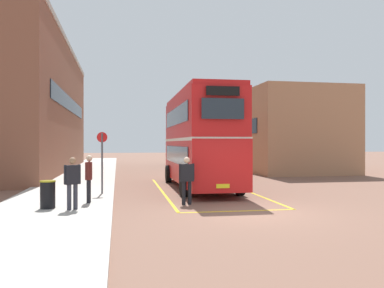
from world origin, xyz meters
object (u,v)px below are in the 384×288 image
at_px(double_decker_bus, 199,138).
at_px(pedestrian_waiting_far, 72,179).
at_px(pedestrian_waiting_near, 89,175).
at_px(bus_stop_sign, 102,156).
at_px(single_deck_bus, 193,150).
at_px(litter_bin, 48,194).
at_px(pedestrian_boarding, 187,177).

xyz_separation_m(double_decker_bus, pedestrian_waiting_far, (-5.49, -6.46, -1.40)).
bearing_deg(pedestrian_waiting_near, bus_stop_sign, 81.95).
distance_m(single_deck_bus, bus_stop_sign, 22.26).
height_order(pedestrian_waiting_far, litter_bin, pedestrian_waiting_far).
relative_size(pedestrian_boarding, bus_stop_sign, 0.68).
bearing_deg(pedestrian_waiting_far, double_decker_bus, 49.63).
distance_m(single_deck_bus, pedestrian_boarding, 24.09).
height_order(double_decker_bus, single_deck_bus, double_decker_bus).
bearing_deg(bus_stop_sign, pedestrian_waiting_near, -98.05).
height_order(double_decker_bus, litter_bin, double_decker_bus).
bearing_deg(litter_bin, bus_stop_sign, 66.23).
relative_size(single_deck_bus, pedestrian_waiting_near, 5.01).
distance_m(single_deck_bus, litter_bin, 26.25).
relative_size(single_deck_bus, pedestrian_boarding, 4.85).
xyz_separation_m(pedestrian_boarding, pedestrian_waiting_near, (-3.53, 0.20, 0.10)).
xyz_separation_m(pedestrian_boarding, pedestrian_waiting_far, (-3.94, -1.27, 0.08)).
bearing_deg(pedestrian_boarding, litter_bin, -170.05).
relative_size(double_decker_bus, pedestrian_waiting_far, 5.93).
distance_m(single_deck_bus, pedestrian_waiting_near, 24.84).
relative_size(double_decker_bus, bus_stop_sign, 3.82).
distance_m(double_decker_bus, single_deck_bus, 18.72).
bearing_deg(bus_stop_sign, pedestrian_boarding, -41.49).
relative_size(single_deck_bus, bus_stop_sign, 3.28).
bearing_deg(single_deck_bus, litter_bin, -111.26).
xyz_separation_m(pedestrian_waiting_near, pedestrian_waiting_far, (-0.41, -1.46, -0.02)).
height_order(single_deck_bus, litter_bin, single_deck_bus).
distance_m(pedestrian_boarding, bus_stop_sign, 4.28).
distance_m(double_decker_bus, litter_bin, 8.93).
bearing_deg(pedestrian_boarding, bus_stop_sign, 138.51).
relative_size(pedestrian_boarding, pedestrian_waiting_near, 1.03).
relative_size(pedestrian_boarding, pedestrian_waiting_far, 1.05).
bearing_deg(single_deck_bus, double_decker_bus, -99.85).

